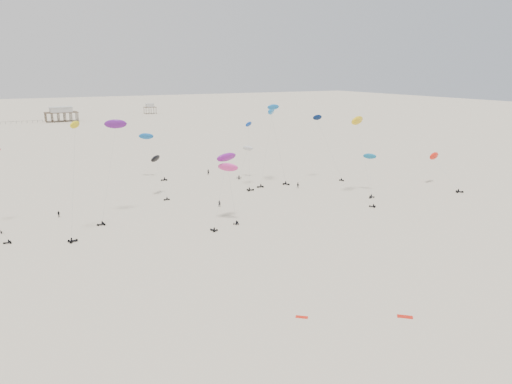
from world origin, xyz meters
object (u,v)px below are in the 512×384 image
pavilion_main (61,115)px  rig_0 (323,132)px  pavilion_small (150,109)px  rig_4 (274,126)px  spectator_0 (219,207)px  rig_8 (150,145)px

pavilion_main → rig_0: (50.94, -230.84, 11.10)m
pavilion_small → rig_4: (-35.21, -257.53, 14.09)m
pavilion_main → rig_0: bearing=-77.6°
rig_0 → rig_4: rig_4 is taller
rig_4 → spectator_0: (-27.53, -19.28, -17.58)m
pavilion_main → rig_4: bearing=-81.3°
rig_0 → rig_8: rig_0 is taller
pavilion_small → spectator_0: size_ratio=4.35×
spectator_0 → rig_4: bearing=-125.5°
pavilion_small → rig_4: rig_4 is taller
rig_0 → rig_8: size_ratio=1.37×
rig_8 → pavilion_small: bearing=-30.2°
pavilion_small → spectator_0: bearing=-102.8°
pavilion_main → spectator_0: size_ratio=10.15×
pavilion_small → rig_8: (-68.06, -233.38, 7.44)m
rig_0 → pavilion_main: bearing=-86.0°
rig_0 → spectator_0: bearing=11.6°
rig_8 → spectator_0: (5.32, -43.43, -10.93)m
rig_4 → pavilion_small: bearing=-120.2°
pavilion_main → spectator_0: bearing=-88.3°
pavilion_small → spectator_0: (-62.74, -276.81, -3.49)m
pavilion_main → rig_0: 236.65m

